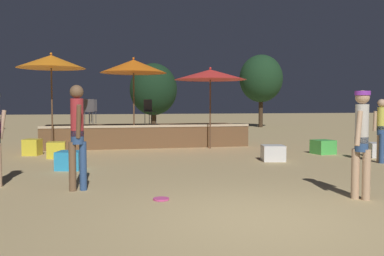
# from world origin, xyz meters

# --- Properties ---
(ground_plane) EXTENTS (120.00, 120.00, 0.00)m
(ground_plane) POSITION_xyz_m (0.00, 0.00, 0.00)
(ground_plane) COLOR tan
(wooden_deck) EXTENTS (7.30, 2.90, 0.82)m
(wooden_deck) POSITION_xyz_m (-0.36, 10.92, 0.37)
(wooden_deck) COLOR brown
(wooden_deck) RESTS_ON ground
(patio_umbrella_0) EXTENTS (2.29, 2.29, 3.16)m
(patio_umbrella_0) POSITION_xyz_m (-0.86, 9.63, 2.84)
(patio_umbrella_0) COLOR brown
(patio_umbrella_0) RESTS_ON ground
(patio_umbrella_1) EXTENTS (2.50, 2.50, 2.83)m
(patio_umbrella_1) POSITION_xyz_m (1.73, 9.11, 2.56)
(patio_umbrella_1) COLOR brown
(patio_umbrella_1) RESTS_ON ground
(patio_umbrella_2) EXTENTS (2.17, 2.17, 3.21)m
(patio_umbrella_2) POSITION_xyz_m (-3.54, 9.25, 2.91)
(patio_umbrella_2) COLOR brown
(patio_umbrella_2) RESTS_ON ground
(cube_seat_0) EXTENTS (0.81, 0.81, 0.42)m
(cube_seat_0) POSITION_xyz_m (5.93, 5.60, 0.21)
(cube_seat_0) COLOR white
(cube_seat_0) RESTS_ON ground
(cube_seat_1) EXTENTS (0.51, 0.51, 0.46)m
(cube_seat_1) POSITION_xyz_m (-3.29, 7.59, 0.23)
(cube_seat_1) COLOR yellow
(cube_seat_1) RESTS_ON ground
(cube_seat_2) EXTENTS (0.70, 0.70, 0.44)m
(cube_seat_2) POSITION_xyz_m (-2.78, 5.21, 0.22)
(cube_seat_2) COLOR #2D9EDB
(cube_seat_2) RESTS_ON ground
(cube_seat_3) EXTENTS (0.70, 0.70, 0.43)m
(cube_seat_3) POSITION_xyz_m (2.54, 5.58, 0.21)
(cube_seat_3) COLOR white
(cube_seat_3) RESTS_ON ground
(cube_seat_4) EXTENTS (0.58, 0.58, 0.49)m
(cube_seat_4) POSITION_xyz_m (-4.05, 8.40, 0.24)
(cube_seat_4) COLOR yellow
(cube_seat_4) RESTS_ON ground
(cube_seat_5) EXTENTS (0.66, 0.66, 0.43)m
(cube_seat_5) POSITION_xyz_m (4.74, 6.76, 0.22)
(cube_seat_5) COLOR #4CC651
(cube_seat_5) RESTS_ON ground
(person_0) EXTENTS (0.45, 0.39, 1.78)m
(person_0) POSITION_xyz_m (2.01, 0.87, 1.01)
(person_0) COLOR tan
(person_0) RESTS_ON ground
(person_1) EXTENTS (0.31, 0.61, 1.89)m
(person_1) POSITION_xyz_m (-2.51, 2.62, 1.06)
(person_1) COLOR #2D4C7F
(person_1) RESTS_ON ground
(person_3) EXTENTS (0.45, 0.29, 1.68)m
(person_3) POSITION_xyz_m (5.15, 4.57, 0.90)
(person_3) COLOR #2D4C7F
(person_3) RESTS_ON ground
(bistro_chair_0) EXTENTS (0.44, 0.45, 0.90)m
(bistro_chair_0) POSITION_xyz_m (-2.42, 10.37, 1.37)
(bistro_chair_0) COLOR #47474C
(bistro_chair_0) RESTS_ON wooden_deck
(bistro_chair_1) EXTENTS (0.46, 0.46, 0.90)m
(bistro_chair_1) POSITION_xyz_m (-0.18, 10.84, 1.37)
(bistro_chair_1) COLOR #2D3338
(bistro_chair_1) RESTS_ON wooden_deck
(bistro_chair_2) EXTENTS (0.47, 0.47, 0.90)m
(bistro_chair_2) POSITION_xyz_m (-2.30, 11.42, 1.37)
(bistro_chair_2) COLOR #47474C
(bistro_chair_2) RESTS_ON wooden_deck
(frisbee_disc) EXTENTS (0.26, 0.26, 0.03)m
(frisbee_disc) POSITION_xyz_m (-1.17, 1.54, 0.02)
(frisbee_disc) COLOR #E54C99
(frisbee_disc) RESTS_ON ground
(background_tree_0) EXTENTS (2.86, 2.86, 4.81)m
(background_tree_0) POSITION_xyz_m (8.64, 21.49, 3.23)
(background_tree_0) COLOR #3D2B1C
(background_tree_0) RESTS_ON ground
(background_tree_2) EXTENTS (2.52, 2.52, 3.72)m
(background_tree_2) POSITION_xyz_m (0.90, 17.49, 2.32)
(background_tree_2) COLOR #3D2B1C
(background_tree_2) RESTS_ON ground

